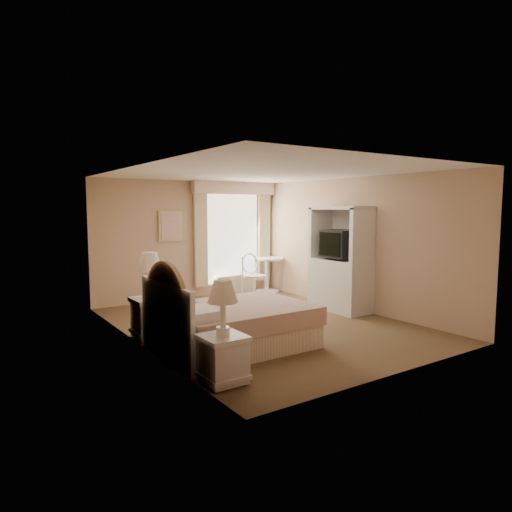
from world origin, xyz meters
TOP-DOWN VIEW (x-y plane):
  - room at (0.00, 0.00)m, footprint 4.21×5.51m
  - window at (1.05, 2.65)m, footprint 2.05×0.22m
  - framed_art at (-0.45, 2.71)m, footprint 0.52×0.04m
  - bed at (-1.13, -0.81)m, footprint 2.06×1.54m
  - nightstand_near at (-1.84, -1.88)m, footprint 0.47×0.47m
  - nightstand_far at (-1.84, 0.27)m, footprint 0.52×0.52m
  - round_table at (1.75, 2.37)m, footprint 0.75×0.75m
  - cafe_chair at (1.08, 1.95)m, footprint 0.53×0.53m
  - armoire at (1.81, 0.06)m, footprint 0.59×1.18m

SIDE VIEW (x-z plane):
  - bed at x=-1.13m, z-range -0.35..1.01m
  - nightstand_near at x=-1.84m, z-range -0.14..0.99m
  - nightstand_far at x=-1.84m, z-range -0.15..1.11m
  - round_table at x=1.75m, z-range 0.13..0.93m
  - cafe_chair at x=1.08m, z-range 0.08..1.04m
  - armoire at x=1.81m, z-range -0.17..1.79m
  - room at x=0.00m, z-range -0.01..2.50m
  - window at x=1.05m, z-range 0.09..2.60m
  - framed_art at x=-0.45m, z-range 1.24..1.86m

